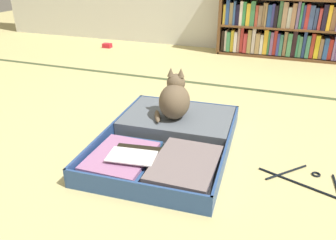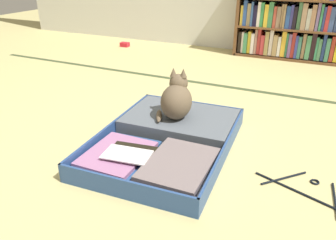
{
  "view_description": "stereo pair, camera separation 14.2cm",
  "coord_description": "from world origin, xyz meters",
  "px_view_note": "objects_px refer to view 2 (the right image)",
  "views": [
    {
      "loc": [
        0.55,
        -1.43,
        0.92
      ],
      "look_at": [
        -0.01,
        0.09,
        0.14
      ],
      "focal_mm": 35.57,
      "sensor_mm": 36.0,
      "label": 1
    },
    {
      "loc": [
        0.68,
        -1.38,
        0.92
      ],
      "look_at": [
        -0.01,
        0.09,
        0.14
      ],
      "focal_mm": 35.57,
      "sensor_mm": 36.0,
      "label": 2
    }
  ],
  "objects_px": {
    "open_suitcase": "(170,137)",
    "bookshelf": "(304,16)",
    "clothes_hanger": "(307,190)",
    "black_cat": "(177,100)",
    "small_red_pouch": "(125,45)"
  },
  "relations": [
    {
      "from": "open_suitcase",
      "to": "bookshelf",
      "type": "bearing_deg",
      "value": 78.39
    },
    {
      "from": "bookshelf",
      "to": "clothes_hanger",
      "type": "xyz_separation_m",
      "value": [
        0.28,
        -2.29,
        -0.43
      ]
    },
    {
      "from": "open_suitcase",
      "to": "black_cat",
      "type": "relative_size",
      "value": 3.42
    },
    {
      "from": "clothes_hanger",
      "to": "open_suitcase",
      "type": "bearing_deg",
      "value": 170.73
    },
    {
      "from": "open_suitcase",
      "to": "clothes_hanger",
      "type": "distance_m",
      "value": 0.74
    },
    {
      "from": "open_suitcase",
      "to": "small_red_pouch",
      "type": "height_order",
      "value": "open_suitcase"
    },
    {
      "from": "open_suitcase",
      "to": "clothes_hanger",
      "type": "bearing_deg",
      "value": -9.27
    },
    {
      "from": "black_cat",
      "to": "small_red_pouch",
      "type": "xyz_separation_m",
      "value": [
        -1.45,
        1.75,
        -0.18
      ]
    },
    {
      "from": "open_suitcase",
      "to": "clothes_hanger",
      "type": "relative_size",
      "value": 2.21
    },
    {
      "from": "black_cat",
      "to": "small_red_pouch",
      "type": "relative_size",
      "value": 2.85
    },
    {
      "from": "clothes_hanger",
      "to": "bookshelf",
      "type": "bearing_deg",
      "value": 96.95
    },
    {
      "from": "bookshelf",
      "to": "open_suitcase",
      "type": "xyz_separation_m",
      "value": [
        -0.45,
        -2.17,
        -0.39
      ]
    },
    {
      "from": "bookshelf",
      "to": "small_red_pouch",
      "type": "distance_m",
      "value": 1.99
    },
    {
      "from": "black_cat",
      "to": "clothes_hanger",
      "type": "distance_m",
      "value": 0.83
    },
    {
      "from": "open_suitcase",
      "to": "small_red_pouch",
      "type": "bearing_deg",
      "value": 127.78
    }
  ]
}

